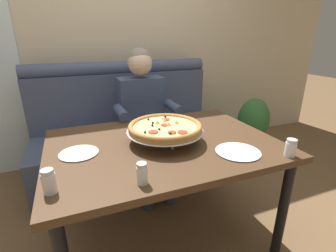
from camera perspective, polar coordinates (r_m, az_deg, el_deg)
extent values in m
plane|color=brown|center=(1.96, -0.87, -23.93)|extent=(16.00, 16.00, 0.00)
cube|color=beige|center=(2.90, -12.80, 20.42)|extent=(6.00, 0.12, 2.80)
cube|color=#424C6B|center=(2.49, -7.92, -7.20)|extent=(1.83, 0.60, 0.46)
cube|color=#424C6B|center=(2.68, -10.48, 5.15)|extent=(1.83, 0.18, 0.65)
cylinder|color=#424C6B|center=(2.61, -11.01, 13.12)|extent=(1.83, 0.14, 0.14)
cube|color=#4C331E|center=(1.55, -1.01, -4.35)|extent=(1.39, 0.99, 0.04)
cylinder|color=black|center=(1.76, 25.13, -17.29)|extent=(0.06, 0.06, 0.70)
cylinder|color=black|center=(2.02, -22.80, -11.70)|extent=(0.06, 0.06, 0.70)
cylinder|color=black|center=(2.31, 9.86, -6.17)|extent=(0.06, 0.06, 0.70)
cube|color=#2D3342|center=(2.16, -4.44, -2.51)|extent=(0.34, 0.40, 0.15)
cylinder|color=#2D3342|center=(2.06, -4.75, -13.26)|extent=(0.11, 0.11, 0.46)
cylinder|color=#2D3342|center=(2.12, 0.53, -12.19)|extent=(0.11, 0.11, 0.46)
cube|color=#38476B|center=(2.29, -6.27, 4.22)|extent=(0.40, 0.22, 0.56)
cylinder|color=#38476B|center=(2.02, -10.86, 3.08)|extent=(0.08, 0.28, 0.08)
cylinder|color=#38476B|center=(2.15, 1.24, 4.48)|extent=(0.08, 0.28, 0.08)
sphere|color=beige|center=(2.19, -6.53, 14.30)|extent=(0.21, 0.21, 0.21)
sphere|color=gray|center=(2.20, -6.64, 15.23)|extent=(0.19, 0.19, 0.19)
cylinder|color=silver|center=(1.43, 1.07, -4.10)|extent=(0.01, 0.01, 0.07)
cylinder|color=silver|center=(1.56, -5.25, -2.08)|extent=(0.01, 0.01, 0.07)
cylinder|color=silver|center=(1.62, 2.00, -1.01)|extent=(0.01, 0.01, 0.07)
torus|color=silver|center=(1.52, -0.74, -1.30)|extent=(0.26, 0.26, 0.01)
cylinder|color=silver|center=(1.52, -0.75, -1.02)|extent=(0.47, 0.47, 0.00)
cylinder|color=#B77F42|center=(1.52, -0.75, -0.64)|extent=(0.45, 0.45, 0.02)
torus|color=#B77F42|center=(1.51, -0.75, 0.04)|extent=(0.45, 0.45, 0.03)
cylinder|color=#E5C17A|center=(1.51, -0.75, -0.14)|extent=(0.39, 0.39, 0.01)
cylinder|color=red|center=(1.62, -0.51, 1.56)|extent=(0.05, 0.05, 0.01)
cylinder|color=red|center=(1.52, -0.75, 0.26)|extent=(0.05, 0.05, 0.01)
cylinder|color=red|center=(1.40, 3.41, -1.46)|extent=(0.06, 0.06, 0.01)
cylinder|color=red|center=(1.40, 0.94, -1.49)|extent=(0.05, 0.05, 0.01)
cylinder|color=red|center=(1.41, -3.46, -1.40)|extent=(0.06, 0.06, 0.01)
sphere|color=black|center=(1.50, -3.65, 0.16)|extent=(0.01, 0.01, 0.01)
sphere|color=black|center=(1.40, -5.35, -1.45)|extent=(0.01, 0.01, 0.01)
sphere|color=black|center=(1.38, 0.53, -1.74)|extent=(0.01, 0.01, 0.01)
sphere|color=black|center=(1.66, -0.61, 2.18)|extent=(0.01, 0.01, 0.01)
sphere|color=black|center=(1.44, -2.03, -0.71)|extent=(0.01, 0.01, 0.01)
sphere|color=black|center=(1.61, -4.58, 1.58)|extent=(0.01, 0.01, 0.01)
sphere|color=black|center=(1.55, -3.55, 0.78)|extent=(0.01, 0.01, 0.01)
cone|color=#CCC675|center=(1.54, 2.01, 0.96)|extent=(0.04, 0.04, 0.02)
cone|color=#CCC675|center=(1.58, -0.89, 1.51)|extent=(0.04, 0.04, 0.02)
cone|color=#CCC675|center=(1.54, -2.50, 0.93)|extent=(0.04, 0.04, 0.02)
cone|color=#CCC675|center=(1.51, 0.13, 0.53)|extent=(0.04, 0.04, 0.02)
cylinder|color=white|center=(1.51, 26.59, -4.88)|extent=(0.06, 0.06, 0.08)
cylinder|color=#A82D19|center=(1.51, 26.48, -5.49)|extent=(0.05, 0.05, 0.04)
cylinder|color=silver|center=(1.49, 26.88, -3.14)|extent=(0.05, 0.05, 0.02)
cylinder|color=white|center=(1.12, -6.04, -11.37)|extent=(0.05, 0.05, 0.08)
cylinder|color=silver|center=(1.13, -6.00, -12.24)|extent=(0.04, 0.04, 0.04)
cylinder|color=silver|center=(1.09, -6.14, -9.06)|extent=(0.05, 0.05, 0.02)
cylinder|color=white|center=(1.16, -25.91, -11.95)|extent=(0.06, 0.06, 0.09)
cylinder|color=#4C6633|center=(1.17, -25.78, -12.67)|extent=(0.05, 0.05, 0.06)
cylinder|color=silver|center=(1.13, -26.34, -9.58)|extent=(0.05, 0.05, 0.02)
cylinder|color=white|center=(1.48, -20.03, -5.96)|extent=(0.15, 0.15, 0.01)
cone|color=white|center=(1.47, -20.07, -5.64)|extent=(0.22, 0.22, 0.01)
cylinder|color=white|center=(1.46, 15.95, -5.77)|extent=(0.18, 0.18, 0.01)
cone|color=white|center=(1.46, 15.98, -5.45)|extent=(0.26, 0.26, 0.01)
cylinder|color=brown|center=(3.16, 18.56, -4.36)|extent=(0.24, 0.24, 0.22)
ellipsoid|color=#336B33|center=(3.04, 19.25, 1.31)|extent=(0.36, 0.36, 0.52)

